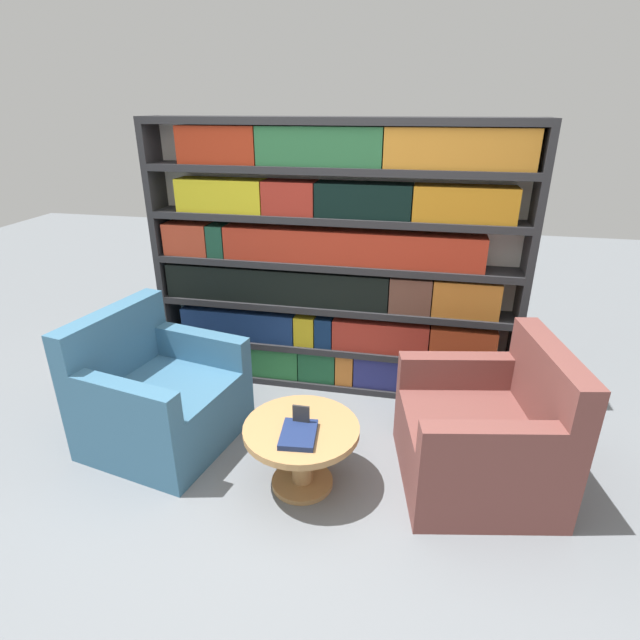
% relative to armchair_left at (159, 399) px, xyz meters
% --- Properties ---
extents(ground_plane, '(14.00, 14.00, 0.00)m').
position_rel_armchair_left_xyz_m(ground_plane, '(0.99, -0.44, -0.30)').
color(ground_plane, slate).
extents(bookshelf, '(2.74, 0.30, 2.01)m').
position_rel_armchair_left_xyz_m(bookshelf, '(0.98, 0.96, 0.69)').
color(bookshelf, silver).
rests_on(bookshelf, ground_plane).
extents(armchair_left, '(0.99, 1.02, 0.88)m').
position_rel_armchair_left_xyz_m(armchair_left, '(0.00, 0.00, 0.00)').
color(armchair_left, '#386684').
rests_on(armchair_left, ground_plane).
extents(armchair_right, '(0.99, 1.01, 0.88)m').
position_rel_armchair_left_xyz_m(armchair_right, '(2.07, -0.00, 0.00)').
color(armchair_right, brown).
rests_on(armchair_right, ground_plane).
extents(coffee_table, '(0.67, 0.67, 0.41)m').
position_rel_armchair_left_xyz_m(coffee_table, '(1.03, -0.26, -0.01)').
color(coffee_table, '#AD7F4C').
rests_on(coffee_table, ground_plane).
extents(table_sign, '(0.10, 0.06, 0.14)m').
position_rel_armchair_left_xyz_m(table_sign, '(1.03, -0.26, 0.17)').
color(table_sign, black).
rests_on(table_sign, coffee_table).
extents(stray_book, '(0.22, 0.28, 0.03)m').
position_rel_armchair_left_xyz_m(stray_book, '(1.04, -0.36, 0.13)').
color(stray_book, navy).
rests_on(stray_book, coffee_table).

